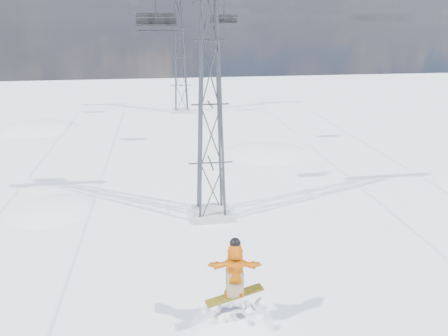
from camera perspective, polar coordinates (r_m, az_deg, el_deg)
The scene contains 7 objects.
ground at distance 14.53m, azimuth -0.96°, elevation -20.02°, with size 120.00×120.00×0.00m, color white.
snow_terrain at distance 37.61m, azimuth -12.67°, elevation -11.38°, with size 39.00×37.00×22.00m.
lift_tower_near at distance 19.67m, azimuth -1.83°, elevation 8.22°, with size 5.20×1.80×11.43m.
lift_tower_far at distance 44.40m, azimuth -5.76°, elevation 14.18°, with size 5.20×1.80×11.43m.
lift_chair_near at distance 20.99m, azimuth -8.85°, elevation 18.49°, with size 1.83×0.53×2.27m.
lift_chair_mid at distance 30.06m, azimuth -0.01°, elevation 18.79°, with size 1.84×0.53×2.28m.
lift_chair_far at distance 41.22m, azimuth -8.91°, elevation 18.47°, with size 1.96×0.56×2.43m.
Camera 1 is at (-1.44, -11.19, 9.15)m, focal length 35.00 mm.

